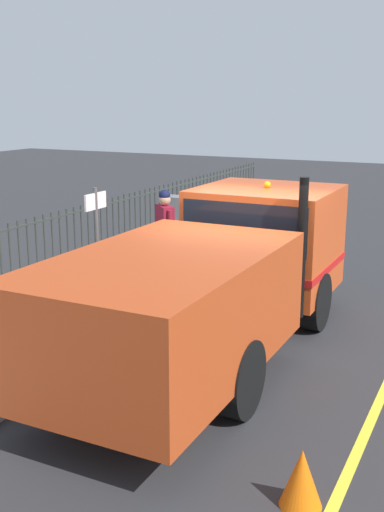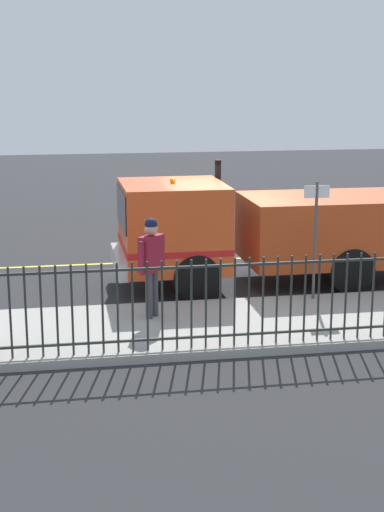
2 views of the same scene
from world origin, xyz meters
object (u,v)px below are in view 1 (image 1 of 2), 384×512
at_px(worker_standing, 165,225).
at_px(street_sign, 97,246).
at_px(utility_cabinet, 178,220).
at_px(work_truck, 224,268).
at_px(traffic_cone, 302,478).

xyz_separation_m(worker_standing, street_sign, (-0.66, 3.27, 0.33)).
bearing_deg(utility_cabinet, work_truck, 123.58).
xyz_separation_m(worker_standing, traffic_cone, (-4.56, 5.68, -0.97)).
bearing_deg(traffic_cone, utility_cabinet, -56.07).
bearing_deg(utility_cabinet, worker_standing, 112.81).
relative_size(work_truck, utility_cabinet, 5.62).
relative_size(work_truck, worker_standing, 3.72).
xyz_separation_m(work_truck, street_sign, (1.73, 0.74, 0.31)).
bearing_deg(work_truck, traffic_cone, -55.44).
bearing_deg(utility_cabinet, street_sign, 106.96).
bearing_deg(street_sign, work_truck, -156.85).
height_order(traffic_cone, street_sign, street_sign).
xyz_separation_m(worker_standing, utility_cabinet, (1.23, -2.93, -0.51)).
relative_size(work_truck, traffic_cone, 11.76).
height_order(utility_cabinet, street_sign, street_sign).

